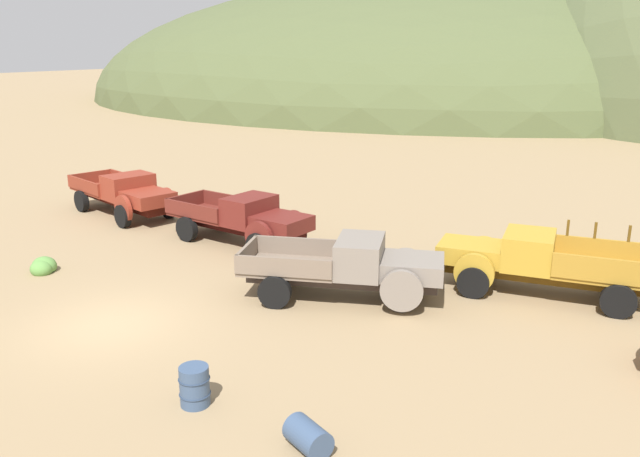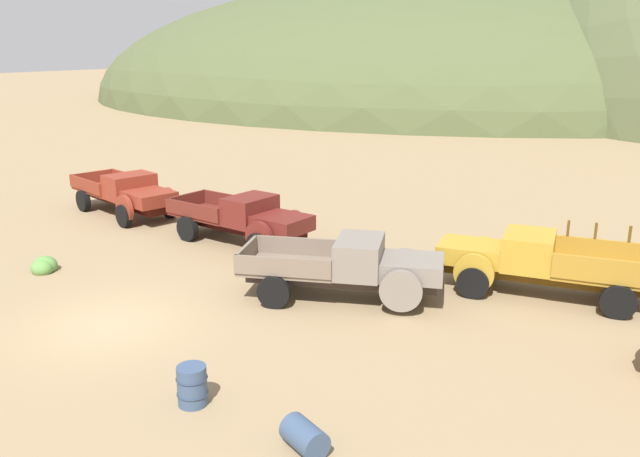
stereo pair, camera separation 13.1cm
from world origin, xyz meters
TOP-DOWN VIEW (x-y plane):
  - ground_plane at (0.00, 0.00)m, footprint 300.00×300.00m
  - hill_distant at (-23.54, 78.02)m, footprint 96.36×81.90m
  - truck_rust_red at (-8.21, 8.48)m, footprint 6.51×3.64m
  - truck_oxblood at (-1.15, 7.76)m, footprint 6.17×2.80m
  - truck_primer_gray at (4.83, 5.02)m, footprint 6.21×3.92m
  - truck_mustard at (9.17, 8.16)m, footprint 6.69×3.03m
  - oil_drum_foreground at (4.67, -1.93)m, footprint 0.67×0.67m
  - oil_drum_tipped at (7.56, -2.08)m, footprint 1.05×0.89m
  - bush_back_edge at (-5.23, 1.79)m, footprint 0.92×0.93m

SIDE VIEW (x-z plane):
  - ground_plane at x=0.00m, z-range 0.00..0.00m
  - hill_distant at x=-23.54m, z-range -15.93..15.93m
  - bush_back_edge at x=-5.23m, z-range -0.16..0.48m
  - oil_drum_tipped at x=7.56m, z-range 0.00..0.58m
  - oil_drum_foreground at x=4.67m, z-range 0.00..0.87m
  - truck_oxblood at x=-1.15m, z-range 0.04..1.93m
  - truck_rust_red at x=-8.21m, z-range 0.05..1.94m
  - truck_mustard at x=9.17m, z-range -0.08..2.08m
  - truck_primer_gray at x=4.83m, z-range 0.06..1.95m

